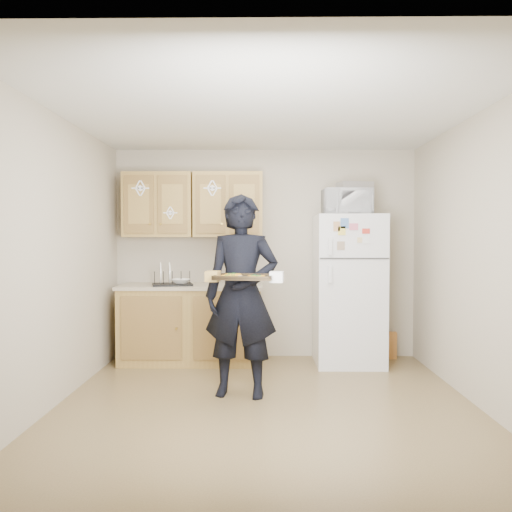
# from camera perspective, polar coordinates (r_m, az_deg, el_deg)

# --- Properties ---
(floor) EXTENTS (3.60, 3.60, 0.00)m
(floor) POSITION_cam_1_polar(r_m,az_deg,el_deg) (4.48, 1.16, -16.64)
(floor) COLOR brown
(floor) RESTS_ON ground
(ceiling) EXTENTS (3.60, 3.60, 0.00)m
(ceiling) POSITION_cam_1_polar(r_m,az_deg,el_deg) (4.38, 1.18, 16.13)
(ceiling) COLOR silver
(ceiling) RESTS_ON wall_back
(wall_back) EXTENTS (3.60, 0.04, 2.50)m
(wall_back) POSITION_cam_1_polar(r_m,az_deg,el_deg) (6.05, 1.03, 0.28)
(wall_back) COLOR #B3A791
(wall_back) RESTS_ON floor
(wall_front) EXTENTS (3.60, 0.04, 2.50)m
(wall_front) POSITION_cam_1_polar(r_m,az_deg,el_deg) (2.45, 1.53, -2.25)
(wall_front) COLOR #B3A791
(wall_front) RESTS_ON floor
(wall_left) EXTENTS (0.04, 3.60, 2.50)m
(wall_left) POSITION_cam_1_polar(r_m,az_deg,el_deg) (4.60, -21.87, -0.41)
(wall_left) COLOR #B3A791
(wall_left) RESTS_ON floor
(wall_right) EXTENTS (0.04, 3.60, 2.50)m
(wall_right) POSITION_cam_1_polar(r_m,az_deg,el_deg) (4.63, 24.06, -0.42)
(wall_right) COLOR #B3A791
(wall_right) RESTS_ON floor
(refrigerator) EXTENTS (0.75, 0.70, 1.70)m
(refrigerator) POSITION_cam_1_polar(r_m,az_deg,el_deg) (5.79, 10.51, -3.80)
(refrigerator) COLOR white
(refrigerator) RESTS_ON floor
(base_cabinet) EXTENTS (1.60, 0.60, 0.86)m
(base_cabinet) POSITION_cam_1_polar(r_m,az_deg,el_deg) (5.87, -7.37, -7.85)
(base_cabinet) COLOR olive
(base_cabinet) RESTS_ON floor
(countertop) EXTENTS (1.64, 0.64, 0.04)m
(countertop) POSITION_cam_1_polar(r_m,az_deg,el_deg) (5.81, -7.39, -3.47)
(countertop) COLOR #C5B797
(countertop) RESTS_ON base_cabinet
(upper_cab_left) EXTENTS (0.80, 0.33, 0.75)m
(upper_cab_left) POSITION_cam_1_polar(r_m,az_deg,el_deg) (6.00, -11.05, 5.72)
(upper_cab_left) COLOR olive
(upper_cab_left) RESTS_ON wall_back
(upper_cab_right) EXTENTS (0.80, 0.33, 0.75)m
(upper_cab_right) POSITION_cam_1_polar(r_m,az_deg,el_deg) (5.89, -3.17, 5.83)
(upper_cab_right) COLOR olive
(upper_cab_right) RESTS_ON wall_back
(cereal_box) EXTENTS (0.20, 0.07, 0.32)m
(cereal_box) POSITION_cam_1_polar(r_m,az_deg,el_deg) (6.23, 14.83, -9.84)
(cereal_box) COLOR gold
(cereal_box) RESTS_ON floor
(person) EXTENTS (0.72, 0.52, 1.83)m
(person) POSITION_cam_1_polar(r_m,az_deg,el_deg) (4.54, -1.67, -4.51)
(person) COLOR black
(person) RESTS_ON floor
(baking_tray) EXTENTS (0.53, 0.42, 0.04)m
(baking_tray) POSITION_cam_1_polar(r_m,az_deg,el_deg) (4.22, -1.33, -2.50)
(baking_tray) COLOR black
(baking_tray) RESTS_ON person
(pizza_front_left) EXTENTS (0.16, 0.16, 0.02)m
(pizza_front_left) POSITION_cam_1_polar(r_m,az_deg,el_deg) (4.16, -3.06, -2.32)
(pizza_front_left) COLOR #FFAF20
(pizza_front_left) RESTS_ON baking_tray
(pizza_front_right) EXTENTS (0.16, 0.16, 0.02)m
(pizza_front_right) POSITION_cam_1_polar(r_m,az_deg,el_deg) (4.13, 0.05, -2.36)
(pizza_front_right) COLOR #FFAF20
(pizza_front_right) RESTS_ON baking_tray
(pizza_back_left) EXTENTS (0.16, 0.16, 0.02)m
(pizza_back_left) POSITION_cam_1_polar(r_m,az_deg,el_deg) (4.32, -2.65, -2.16)
(pizza_back_left) COLOR #FFAF20
(pizza_back_left) RESTS_ON baking_tray
(microwave) EXTENTS (0.55, 0.39, 0.29)m
(microwave) POSITION_cam_1_polar(r_m,az_deg,el_deg) (5.72, 10.32, 6.11)
(microwave) COLOR white
(microwave) RESTS_ON refrigerator
(foil_pan) EXTENTS (0.40, 0.31, 0.08)m
(foil_pan) POSITION_cam_1_polar(r_m,az_deg,el_deg) (5.78, 11.20, 7.88)
(foil_pan) COLOR #B1B1B8
(foil_pan) RESTS_ON microwave
(dish_rack) EXTENTS (0.51, 0.43, 0.18)m
(dish_rack) POSITION_cam_1_polar(r_m,az_deg,el_deg) (5.76, -9.54, -2.45)
(dish_rack) COLOR black
(dish_rack) RESTS_ON countertop
(bowl) EXTENTS (0.24, 0.24, 0.05)m
(bowl) POSITION_cam_1_polar(r_m,az_deg,el_deg) (5.74, -8.55, -2.85)
(bowl) COLOR white
(bowl) RESTS_ON dish_rack
(soap_bottle) EXTENTS (0.11, 0.11, 0.20)m
(soap_bottle) POSITION_cam_1_polar(r_m,az_deg,el_deg) (5.68, -0.95, -2.38)
(soap_bottle) COLOR white
(soap_bottle) RESTS_ON countertop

